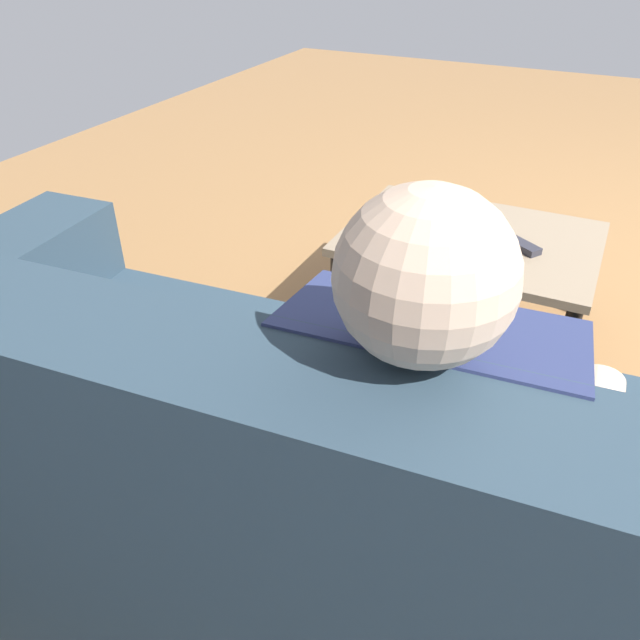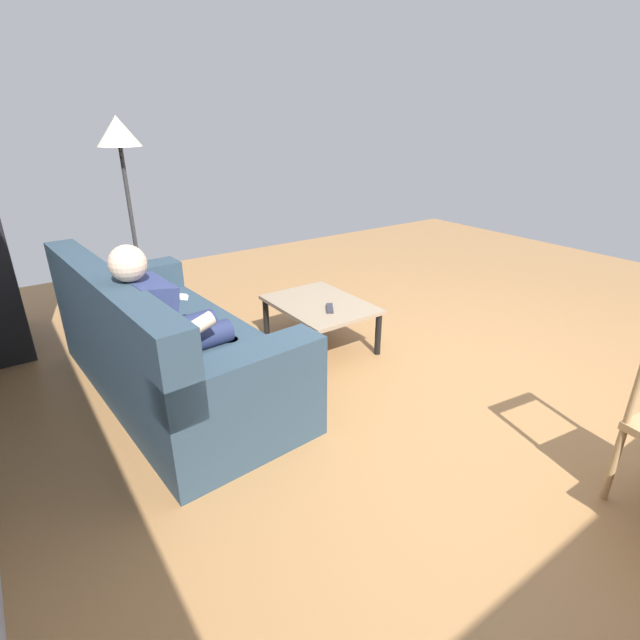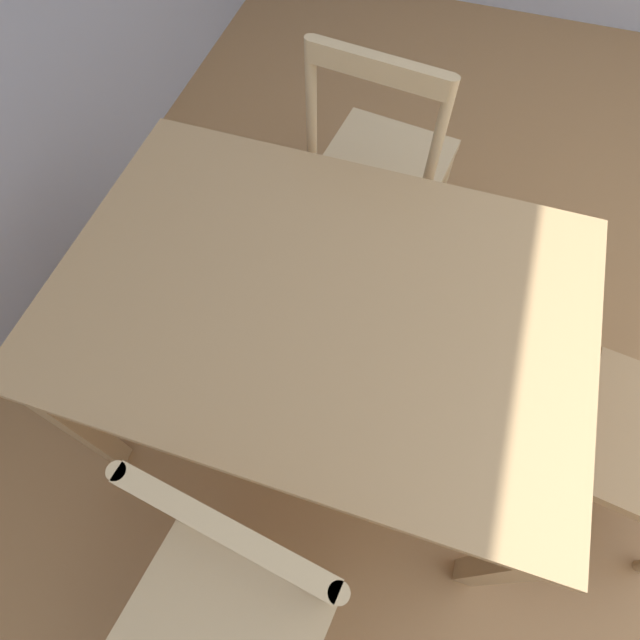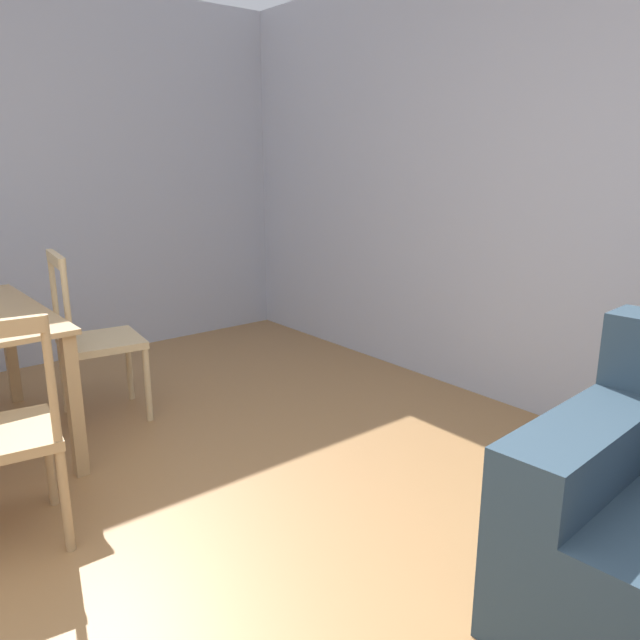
# 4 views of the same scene
# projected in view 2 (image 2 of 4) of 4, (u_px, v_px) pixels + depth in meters

# --- Properties ---
(ground_plane) EXTENTS (8.84, 8.84, 0.00)m
(ground_plane) POSITION_uv_depth(u_px,v_px,m) (478.00, 394.00, 3.30)
(ground_plane) COLOR #9E7042
(couch) EXTENTS (2.21, 1.10, 0.92)m
(couch) POSITION_uv_depth(u_px,v_px,m) (164.00, 348.00, 3.22)
(couch) COLOR #2D4251
(couch) RESTS_ON ground_plane
(person_lounging) EXTENTS (0.61, 0.85, 1.13)m
(person_lounging) POSITION_uv_depth(u_px,v_px,m) (171.00, 326.00, 2.93)
(person_lounging) COLOR navy
(person_lounging) RESTS_ON ground_plane
(coffee_table) EXTENTS (0.88, 0.66, 0.38)m
(coffee_table) POSITION_uv_depth(u_px,v_px,m) (320.00, 308.00, 3.88)
(coffee_table) COLOR gray
(coffee_table) RESTS_ON ground_plane
(tv_remote) EXTENTS (0.17, 0.14, 0.02)m
(tv_remote) POSITION_uv_depth(u_px,v_px,m) (330.00, 308.00, 3.72)
(tv_remote) COLOR #2D2D38
(tv_remote) RESTS_ON coffee_table
(floor_lamp) EXTENTS (0.36, 0.36, 1.79)m
(floor_lamp) POSITION_uv_depth(u_px,v_px,m) (121.00, 152.00, 3.97)
(floor_lamp) COLOR black
(floor_lamp) RESTS_ON ground_plane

